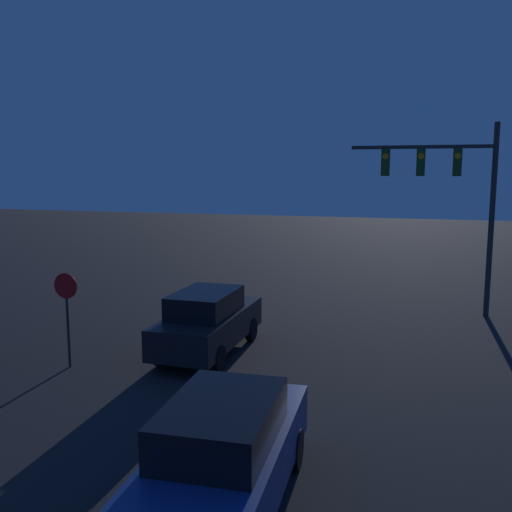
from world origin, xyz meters
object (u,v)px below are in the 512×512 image
object	(u,v)px
traffic_signal_mast	(450,185)
stop_sign	(67,303)
car_far	(208,321)
car_near	(225,453)

from	to	relation	value
traffic_signal_mast	stop_sign	world-z (taller)	traffic_signal_mast
car_far	stop_sign	size ratio (longest dim) A/B	1.86
car_near	traffic_signal_mast	size ratio (longest dim) A/B	0.70
car_far	stop_sign	distance (m)	3.60
traffic_signal_mast	stop_sign	bearing A→B (deg)	-136.92
traffic_signal_mast	car_near	bearing A→B (deg)	-104.06
car_near	stop_sign	distance (m)	7.35
car_far	traffic_signal_mast	xyz separation A→B (m)	(6.12, 6.37, 3.48)
car_near	traffic_signal_mast	xyz separation A→B (m)	(3.24, 12.92, 3.48)
stop_sign	car_far	bearing A→B (deg)	35.36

